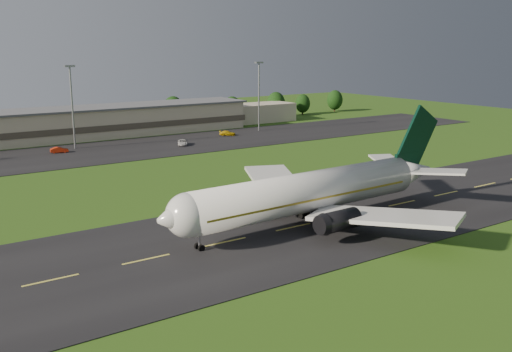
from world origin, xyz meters
TOP-DOWN VIEW (x-y plane):
  - ground at (0.00, 0.00)m, footprint 360.00×360.00m
  - taxiway at (0.00, 0.00)m, footprint 220.00×30.00m
  - apron at (0.00, 72.00)m, footprint 260.00×30.00m
  - airliner at (14.14, 0.03)m, footprint 51.29×42.15m
  - terminal at (6.40, 96.18)m, footprint 145.00×16.00m
  - light_mast_centre at (5.00, 80.00)m, footprint 2.40×1.20m
  - light_mast_east at (60.00, 80.00)m, footprint 2.40×1.20m
  - tree_line at (21.11, 105.92)m, footprint 194.83×8.79m
  - service_vehicle_b at (0.13, 76.23)m, footprint 4.35×2.25m
  - service_vehicle_c at (29.11, 69.35)m, footprint 4.30×5.50m
  - service_vehicle_d at (47.15, 76.96)m, footprint 4.73×4.19m

SIDE VIEW (x-z plane):
  - ground at x=0.00m, z-range 0.00..0.00m
  - taxiway at x=0.00m, z-range 0.00..0.10m
  - apron at x=0.00m, z-range 0.00..0.10m
  - service_vehicle_d at x=47.15m, z-range 0.10..1.41m
  - service_vehicle_b at x=0.13m, z-range 0.10..1.47m
  - service_vehicle_c at x=29.11m, z-range 0.10..1.49m
  - terminal at x=6.40m, z-range -0.21..8.19m
  - airliner at x=14.14m, z-range -3.13..12.45m
  - tree_line at x=21.11m, z-range 0.00..9.50m
  - light_mast_centre at x=5.00m, z-range 2.56..22.91m
  - light_mast_east at x=60.00m, z-range 2.56..22.91m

